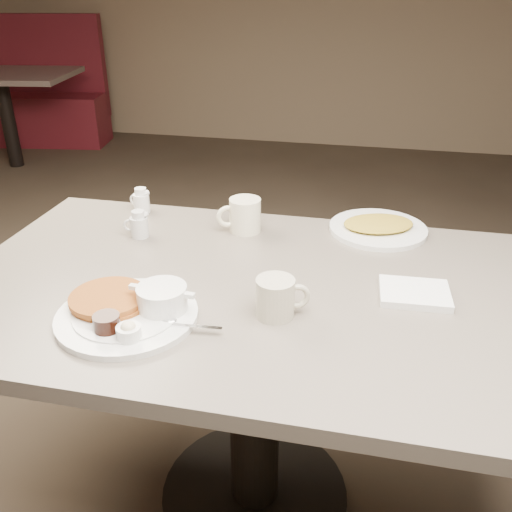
% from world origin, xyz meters
% --- Properties ---
extents(diner_table, '(1.50, 0.90, 0.75)m').
position_xyz_m(diner_table, '(0.00, 0.00, 0.58)').
color(diner_table, slate).
rests_on(diner_table, ground).
extents(main_plate, '(0.39, 0.33, 0.07)m').
position_xyz_m(main_plate, '(-0.24, -0.20, 0.77)').
color(main_plate, white).
rests_on(main_plate, diner_table).
extents(coffee_mug_near, '(0.13, 0.11, 0.09)m').
position_xyz_m(coffee_mug_near, '(0.08, -0.12, 0.80)').
color(coffee_mug_near, beige).
rests_on(coffee_mug_near, diner_table).
extents(napkin, '(0.17, 0.14, 0.02)m').
position_xyz_m(napkin, '(0.38, 0.03, 0.76)').
color(napkin, white).
rests_on(napkin, diner_table).
extents(coffee_mug_far, '(0.14, 0.12, 0.10)m').
position_xyz_m(coffee_mug_far, '(-0.10, 0.31, 0.80)').
color(coffee_mug_far, white).
rests_on(coffee_mug_far, diner_table).
extents(creamer_left, '(0.08, 0.06, 0.08)m').
position_xyz_m(creamer_left, '(-0.39, 0.20, 0.79)').
color(creamer_left, silver).
rests_on(creamer_left, diner_table).
extents(creamer_right, '(0.08, 0.06, 0.08)m').
position_xyz_m(creamer_right, '(-0.45, 0.38, 0.79)').
color(creamer_right, white).
rests_on(creamer_right, diner_table).
extents(hash_plate, '(0.37, 0.37, 0.04)m').
position_xyz_m(hash_plate, '(0.29, 0.39, 0.76)').
color(hash_plate, white).
rests_on(hash_plate, diner_table).
extents(booth_back_left, '(1.30, 1.46, 1.12)m').
position_xyz_m(booth_back_left, '(-2.76, 3.47, 0.41)').
color(booth_back_left, maroon).
rests_on(booth_back_left, ground).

